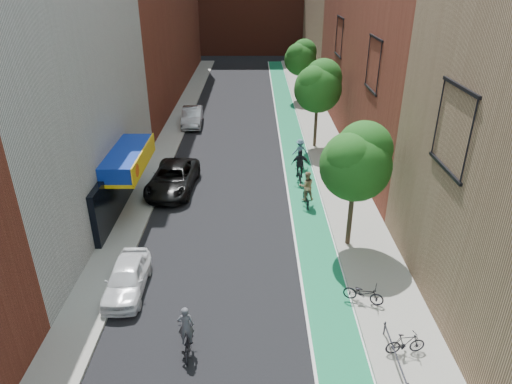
{
  "coord_description": "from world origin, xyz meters",
  "views": [
    {
      "loc": [
        0.89,
        -9.5,
        12.68
      ],
      "look_at": [
        0.99,
        13.09,
        1.5
      ],
      "focal_mm": 32.0,
      "sensor_mm": 36.0,
      "label": 1
    }
  ],
  "objects_px": {
    "parked_car_black": "(173,178)",
    "cyclist_lane_far": "(300,155)",
    "parked_car_white": "(127,278)",
    "cyclist_lane_mid": "(300,170)",
    "cyclist_lane_near": "(306,191)",
    "cyclist_lead": "(186,338)",
    "parked_car_silver": "(192,117)"
  },
  "relations": [
    {
      "from": "parked_car_black",
      "to": "cyclist_lane_far",
      "type": "height_order",
      "value": "cyclist_lane_far"
    },
    {
      "from": "parked_car_white",
      "to": "cyclist_lane_mid",
      "type": "xyz_separation_m",
      "value": [
        8.46,
        11.11,
        0.23
      ]
    },
    {
      "from": "cyclist_lane_near",
      "to": "cyclist_lane_far",
      "type": "xyz_separation_m",
      "value": [
        0.15,
        5.87,
        -0.02
      ]
    },
    {
      "from": "cyclist_lead",
      "to": "cyclist_lane_far",
      "type": "height_order",
      "value": "cyclist_lane_far"
    },
    {
      "from": "parked_car_white",
      "to": "cyclist_lane_mid",
      "type": "relative_size",
      "value": 1.77
    },
    {
      "from": "cyclist_lead",
      "to": "cyclist_lane_mid",
      "type": "height_order",
      "value": "cyclist_lane_mid"
    },
    {
      "from": "cyclist_lead",
      "to": "cyclist_lane_near",
      "type": "relative_size",
      "value": 0.92
    },
    {
      "from": "parked_car_silver",
      "to": "cyclist_lead",
      "type": "bearing_deg",
      "value": -86.7
    },
    {
      "from": "parked_car_black",
      "to": "cyclist_lane_mid",
      "type": "height_order",
      "value": "cyclist_lane_mid"
    },
    {
      "from": "parked_car_silver",
      "to": "cyclist_lane_near",
      "type": "bearing_deg",
      "value": -63.96
    },
    {
      "from": "parked_car_silver",
      "to": "cyclist_lane_near",
      "type": "height_order",
      "value": "cyclist_lane_near"
    },
    {
      "from": "parked_car_white",
      "to": "parked_car_black",
      "type": "distance_m",
      "value": 10.06
    },
    {
      "from": "parked_car_silver",
      "to": "cyclist_lane_near",
      "type": "relative_size",
      "value": 2.21
    },
    {
      "from": "cyclist_lane_near",
      "to": "cyclist_lane_mid",
      "type": "relative_size",
      "value": 0.96
    },
    {
      "from": "parked_car_black",
      "to": "cyclist_lead",
      "type": "xyz_separation_m",
      "value": [
        2.64,
        -13.58,
        -0.13
      ]
    },
    {
      "from": "cyclist_lane_mid",
      "to": "cyclist_lane_far",
      "type": "relative_size",
      "value": 1.12
    },
    {
      "from": "parked_car_white",
      "to": "parked_car_silver",
      "type": "distance_m",
      "value": 23.17
    },
    {
      "from": "cyclist_lane_near",
      "to": "cyclist_lead",
      "type": "bearing_deg",
      "value": 58.33
    },
    {
      "from": "parked_car_white",
      "to": "parked_car_black",
      "type": "bearing_deg",
      "value": 86.2
    },
    {
      "from": "cyclist_lane_mid",
      "to": "cyclist_lane_far",
      "type": "bearing_deg",
      "value": -94.76
    },
    {
      "from": "parked_car_white",
      "to": "cyclist_lane_near",
      "type": "xyz_separation_m",
      "value": [
        8.54,
        7.9,
        0.24
      ]
    },
    {
      "from": "parked_car_white",
      "to": "cyclist_lane_far",
      "type": "height_order",
      "value": "cyclist_lane_far"
    },
    {
      "from": "parked_car_silver",
      "to": "parked_car_white",
      "type": "bearing_deg",
      "value": -93.17
    },
    {
      "from": "parked_car_black",
      "to": "cyclist_lane_near",
      "type": "xyz_separation_m",
      "value": [
        8.15,
        -2.15,
        0.12
      ]
    },
    {
      "from": "cyclist_lane_near",
      "to": "cyclist_lane_mid",
      "type": "height_order",
      "value": "cyclist_lane_mid"
    },
    {
      "from": "parked_car_silver",
      "to": "cyclist_lane_mid",
      "type": "bearing_deg",
      "value": -58.13
    },
    {
      "from": "cyclist_lane_mid",
      "to": "cyclist_lane_near",
      "type": "bearing_deg",
      "value": 91.7
    },
    {
      "from": "parked_car_black",
      "to": "cyclist_lane_mid",
      "type": "bearing_deg",
      "value": 11.31
    },
    {
      "from": "parked_car_black",
      "to": "cyclist_lane_mid",
      "type": "distance_m",
      "value": 8.14
    },
    {
      "from": "cyclist_lane_mid",
      "to": "cyclist_lane_far",
      "type": "distance_m",
      "value": 2.67
    },
    {
      "from": "cyclist_lane_far",
      "to": "cyclist_lead",
      "type": "bearing_deg",
      "value": 57.18
    },
    {
      "from": "cyclist_lane_far",
      "to": "parked_car_black",
      "type": "bearing_deg",
      "value": 9.44
    }
  ]
}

